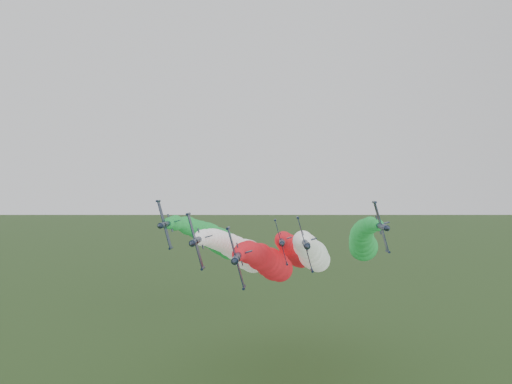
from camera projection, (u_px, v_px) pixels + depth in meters
jet_lead at (268, 262)px, 117.78m from camera, size 12.00×66.76×18.75m
jet_inner_left at (241, 251)px, 126.27m from camera, size 12.55×67.32×19.31m
jet_inner_right at (311, 252)px, 127.11m from camera, size 12.00×66.74×18.73m
jet_outer_left at (215, 239)px, 137.97m from camera, size 12.45×67.21×19.21m
jet_outer_right at (363, 241)px, 134.11m from camera, size 12.17×66.94×18.93m
jet_trail at (294, 250)px, 144.82m from camera, size 12.04×66.80×18.80m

